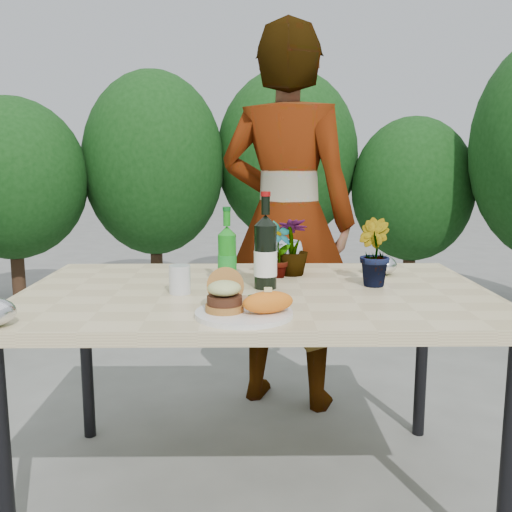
{
  "coord_description": "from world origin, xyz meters",
  "views": [
    {
      "loc": [
        -0.02,
        -1.92,
        1.19
      ],
      "look_at": [
        0.0,
        -0.08,
        0.88
      ],
      "focal_mm": 40.0,
      "sensor_mm": 36.0,
      "label": 1
    }
  ],
  "objects_px": {
    "dinner_plate": "(244,314)",
    "patio_table": "(256,305)",
    "person": "(287,221)",
    "wine_bottle": "(265,253)"
  },
  "relations": [
    {
      "from": "dinner_plate",
      "to": "patio_table",
      "type": "bearing_deg",
      "value": 83.75
    },
    {
      "from": "patio_table",
      "to": "person",
      "type": "distance_m",
      "value": 0.84
    },
    {
      "from": "patio_table",
      "to": "person",
      "type": "height_order",
      "value": "person"
    },
    {
      "from": "dinner_plate",
      "to": "person",
      "type": "height_order",
      "value": "person"
    },
    {
      "from": "dinner_plate",
      "to": "wine_bottle",
      "type": "xyz_separation_m",
      "value": [
        0.07,
        0.36,
        0.12
      ]
    },
    {
      "from": "person",
      "to": "patio_table",
      "type": "bearing_deg",
      "value": 98.8
    },
    {
      "from": "patio_table",
      "to": "person",
      "type": "xyz_separation_m",
      "value": [
        0.16,
        0.79,
        0.21
      ]
    },
    {
      "from": "dinner_plate",
      "to": "person",
      "type": "distance_m",
      "value": 1.16
    },
    {
      "from": "wine_bottle",
      "to": "person",
      "type": "height_order",
      "value": "person"
    },
    {
      "from": "dinner_plate",
      "to": "wine_bottle",
      "type": "height_order",
      "value": "wine_bottle"
    }
  ]
}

